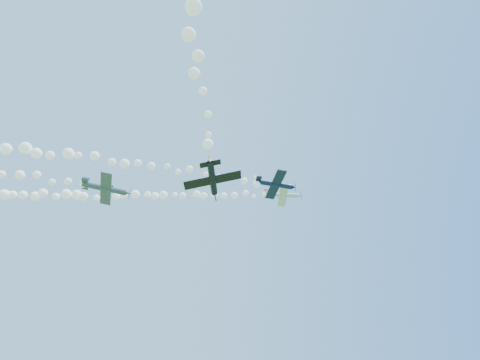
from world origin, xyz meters
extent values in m
cylinder|color=silver|center=(11.14, 6.49, 52.29)|extent=(6.52, 2.62, 1.13)
cone|color=silver|center=(14.59, 5.85, 52.17)|extent=(0.99, 1.04, 0.89)
cone|color=red|center=(15.07, 5.76, 52.16)|extent=(0.40, 0.38, 0.31)
cube|color=black|center=(14.94, 5.79, 52.16)|extent=(0.12, 0.35, 2.06)
cube|color=silver|center=(11.40, 6.45, 52.16)|extent=(3.07, 8.14, 0.92)
cube|color=silver|center=(8.27, 7.01, 52.45)|extent=(1.42, 2.93, 0.37)
cube|color=red|center=(8.19, 6.97, 53.04)|extent=(1.05, 0.40, 1.33)
sphere|color=black|center=(12.05, 6.28, 52.67)|extent=(0.92, 0.98, 0.87)
cylinder|color=#0C1739|center=(7.24, -1.50, 47.89)|extent=(6.72, 0.99, 1.08)
cone|color=#0C1739|center=(10.87, -1.41, 47.81)|extent=(0.81, 0.90, 0.91)
cone|color=white|center=(11.37, -1.39, 47.80)|extent=(0.34, 0.32, 0.32)
cube|color=black|center=(11.23, -1.40, 47.81)|extent=(0.11, 0.23, 2.12)
cube|color=#0C1739|center=(7.52, -1.49, 47.75)|extent=(1.88, 8.29, 0.47)
cube|color=#0C1739|center=(4.23, -1.58, 48.02)|extent=(1.02, 2.92, 0.21)
cube|color=white|center=(4.16, -1.60, 48.63)|extent=(1.09, 0.17, 1.36)
sphere|color=black|center=(8.20, -1.49, 48.30)|extent=(0.84, 0.85, 0.85)
cylinder|color=#3C4557|center=(-20.90, -1.27, 42.71)|extent=(6.81, 1.38, 1.29)
cone|color=#3C4557|center=(-17.27, -0.95, 42.52)|extent=(0.89, 0.95, 0.94)
cone|color=navy|center=(-16.77, -0.90, 42.49)|extent=(0.37, 0.34, 0.33)
cube|color=black|center=(-16.91, -0.91, 42.50)|extent=(0.18, 0.20, 2.13)
cube|color=#3C4557|center=(-20.63, -1.24, 42.56)|extent=(2.40, 8.41, 0.44)
cube|color=#3C4557|center=(-23.90, -1.54, 42.92)|extent=(1.21, 2.99, 0.21)
cube|color=navy|center=(-23.96, -1.56, 43.54)|extent=(1.14, 0.22, 1.40)
sphere|color=black|center=(-19.93, -1.19, 43.08)|extent=(0.92, 0.89, 0.87)
cylinder|color=black|center=(-5.12, -15.10, 35.56)|extent=(0.88, 6.05, 0.97)
cone|color=black|center=(-4.38, -11.93, 35.63)|extent=(0.81, 0.72, 0.82)
cone|color=gold|center=(-4.28, -11.48, 35.64)|extent=(0.28, 0.31, 0.29)
cube|color=black|center=(-4.31, -11.60, 35.63)|extent=(0.58, 0.14, 1.89)
cube|color=black|center=(-5.04, -14.86, 35.45)|extent=(7.41, 3.14, 1.89)
cube|color=black|center=(-5.75, -17.74, 35.55)|extent=(2.68, 1.42, 0.70)
cube|color=gold|center=(-5.89, -17.80, 36.09)|extent=(0.58, 0.99, 1.21)
sphere|color=black|center=(-5.02, -14.26, 35.95)|extent=(1.01, 0.89, 0.89)
camera|label=1|loc=(-8.95, -53.53, 2.00)|focal=30.00mm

